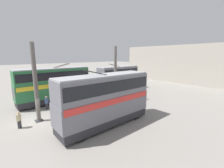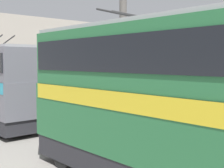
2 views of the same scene
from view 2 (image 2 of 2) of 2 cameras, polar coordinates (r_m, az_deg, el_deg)
name	(u,v)px [view 2 (image 2 of 2)]	position (r m, az deg, el deg)	size (l,w,h in m)	color
support_column_far	(123,61)	(18.29, 2.01, 4.31)	(0.77, 0.77, 8.27)	#605B56
bus_right_mid	(158,95)	(9.43, 8.45, -2.06)	(10.40, 2.54, 5.79)	black
oil_drum	(155,117)	(20.28, 7.86, -5.98)	(0.66, 0.66, 0.81)	#933828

